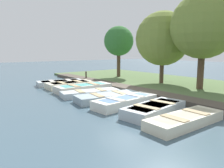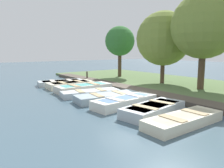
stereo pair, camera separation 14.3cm
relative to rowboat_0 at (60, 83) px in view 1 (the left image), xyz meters
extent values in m
plane|color=#425B6B|center=(-1.25, 5.45, -0.17)|extent=(80.00, 80.00, 0.00)
cube|color=#567042|center=(-6.25, 5.45, -0.09)|extent=(8.00, 24.00, 0.18)
cube|color=#51473D|center=(-2.43, 5.45, -0.06)|extent=(1.10, 20.74, 0.24)
cube|color=#B2BCC1|center=(0.00, 0.00, -0.01)|extent=(3.26, 1.79, 0.33)
cube|color=#994C33|center=(0.00, 0.00, 0.14)|extent=(2.67, 1.42, 0.03)
cube|color=beige|center=(0.58, -0.11, 0.17)|extent=(0.51, 1.18, 0.03)
cube|color=beige|center=(-0.58, 0.11, 0.17)|extent=(0.51, 1.18, 0.03)
cube|color=beige|center=(-0.05, 1.43, 0.02)|extent=(3.01, 1.36, 0.38)
cube|color=teal|center=(-0.05, 1.43, 0.19)|extent=(2.46, 1.06, 0.03)
cube|color=tan|center=(0.52, 1.40, 0.22)|extent=(0.34, 1.15, 0.03)
cube|color=tan|center=(-0.61, 1.45, 0.22)|extent=(0.34, 1.15, 0.03)
cube|color=beige|center=(-0.11, 3.07, 0.03)|extent=(3.33, 1.25, 0.41)
cube|color=teal|center=(-0.11, 3.07, 0.22)|extent=(2.73, 0.98, 0.03)
cube|color=tan|center=(0.52, 3.07, 0.25)|extent=(0.34, 1.13, 0.03)
cube|color=tan|center=(-0.74, 3.07, 0.25)|extent=(0.34, 1.13, 0.03)
cube|color=#B2BCC1|center=(0.23, 4.43, -0.02)|extent=(3.24, 1.58, 0.30)
cube|color=#4C709E|center=(0.23, 4.43, 0.12)|extent=(2.65, 1.26, 0.02)
cube|color=tan|center=(0.81, 4.32, 0.14)|extent=(0.48, 0.98, 0.03)
cube|color=tan|center=(-0.35, 4.54, 0.14)|extent=(0.48, 0.98, 0.03)
cube|color=#8C9EA8|center=(0.13, 5.93, 0.00)|extent=(3.34, 1.57, 0.34)
cube|color=#4C709E|center=(0.13, 5.93, 0.15)|extent=(2.73, 1.24, 0.03)
cube|color=tan|center=(0.73, 5.85, 0.18)|extent=(0.46, 1.10, 0.03)
cube|color=tan|center=(-0.48, 6.01, 0.18)|extent=(0.46, 1.10, 0.03)
cube|color=silver|center=(0.13, 7.21, 0.02)|extent=(3.21, 1.31, 0.39)
cube|color=#4C709E|center=(0.13, 7.21, 0.20)|extent=(2.63, 1.03, 0.03)
cube|color=beige|center=(0.72, 7.27, 0.22)|extent=(0.40, 0.97, 0.03)
cube|color=beige|center=(-0.46, 7.16, 0.22)|extent=(0.40, 0.97, 0.03)
cube|color=#B2BCC1|center=(0.08, 8.84, 0.02)|extent=(2.98, 1.56, 0.39)
cube|color=beige|center=(0.08, 8.84, 0.20)|extent=(2.44, 1.23, 0.03)
cube|color=tan|center=(0.61, 8.93, 0.22)|extent=(0.44, 1.07, 0.03)
cube|color=tan|center=(-0.45, 8.76, 0.22)|extent=(0.44, 1.07, 0.03)
cube|color=beige|center=(0.18, 10.26, -0.01)|extent=(3.05, 1.00, 0.33)
cube|color=beige|center=(0.18, 10.26, 0.15)|extent=(2.50, 0.78, 0.03)
cube|color=tan|center=(0.76, 10.27, 0.17)|extent=(0.31, 0.91, 0.03)
cube|color=tan|center=(-0.40, 10.26, 0.17)|extent=(0.31, 0.91, 0.03)
cylinder|color=#47382D|center=(-2.58, -0.82, 0.18)|extent=(0.12, 0.12, 0.71)
sphere|color=#47382D|center=(-2.58, -0.82, 0.55)|extent=(0.11, 0.11, 0.11)
cylinder|color=#4C3828|center=(-5.67, -0.52, 1.09)|extent=(0.31, 0.31, 2.53)
sphere|color=#337033|center=(-5.67, -0.52, 3.05)|extent=(2.52, 2.52, 2.52)
cylinder|color=#4C3828|center=(-5.60, 4.33, 0.93)|extent=(0.28, 0.28, 2.20)
sphere|color=olive|center=(-5.60, 4.33, 3.04)|extent=(3.66, 3.66, 3.66)
cylinder|color=#4C3828|center=(-5.54, 7.28, 1.21)|extent=(0.37, 0.37, 2.77)
sphere|color=olive|center=(-5.54, 7.28, 3.62)|extent=(3.72, 3.72, 3.72)
camera|label=1|loc=(6.21, 14.29, 2.23)|focal=35.00mm
camera|label=2|loc=(6.09, 14.38, 2.23)|focal=35.00mm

